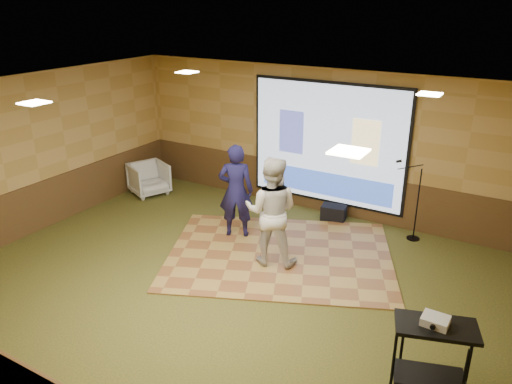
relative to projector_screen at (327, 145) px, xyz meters
The scene contains 17 objects.
ground 3.74m from the projector_screen, 90.00° to the right, with size 9.00×9.00×0.00m, color #2D3A1A.
room_shell 3.49m from the projector_screen, 90.00° to the right, with size 9.04×7.04×3.02m.
wainscot_back 1.00m from the projector_screen, 90.00° to the left, with size 9.00×0.04×0.95m, color #53311B.
wainscot_left 5.73m from the projector_screen, 142.51° to the right, with size 0.04×7.00×0.95m, color #53311B.
projector_screen is the anchor object (origin of this frame).
downlight_nw 3.12m from the projector_screen, 143.35° to the right, with size 0.32×0.32×0.02m, color beige.
downlight_ne 3.12m from the projector_screen, 36.65° to the right, with size 0.32×0.32×0.02m, color beige.
downlight_sw 5.61m from the projector_screen, 114.02° to the right, with size 0.32×0.32×0.02m, color beige.
downlight_se 5.61m from the projector_screen, 65.98° to the right, with size 0.32×0.32×0.02m, color beige.
dance_floor 2.62m from the projector_screen, 87.66° to the right, with size 3.89×2.97×0.03m, color #A57E3C.
player_left 2.21m from the projector_screen, 117.59° to the right, with size 0.65×0.43×1.79m, color #181645.
player_right 2.54m from the projector_screen, 88.16° to the right, with size 0.91×0.71×1.88m, color beige.
av_table 5.29m from the projector_screen, 53.71° to the right, with size 0.89×0.47×0.93m.
projector 5.24m from the projector_screen, 53.90° to the right, with size 0.29×0.24×0.10m, color silver.
mic_stand 2.18m from the projector_screen, ahead, with size 0.59×0.24×1.52m.
banquet_chair 4.20m from the projector_screen, 164.69° to the right, with size 0.78×0.80×0.73m, color gray.
duffel_bag 1.39m from the projector_screen, 39.10° to the right, with size 0.49×0.33×0.30m, color black.
Camera 1 is at (3.68, -5.70, 4.30)m, focal length 35.00 mm.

